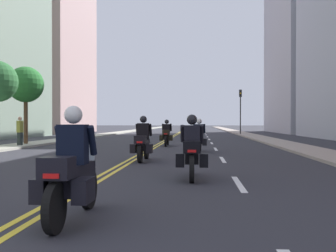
{
  "coord_description": "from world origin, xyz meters",
  "views": [
    {
      "loc": [
        2.45,
        -1.34,
        1.4
      ],
      "look_at": [
        1.07,
        17.49,
        1.23
      ],
      "focal_mm": 43.5,
      "sensor_mm": 36.0,
      "label": 1
    }
  ],
  "objects_px": {
    "motorcycle_3": "(199,138)",
    "motorcycle_4": "(167,135)",
    "motorcycle_0": "(71,174)",
    "motorcycle_2": "(143,143)",
    "street_tree_1": "(26,85)",
    "traffic_light_far": "(240,104)",
    "pedestrian_0": "(20,131)",
    "motorcycle_1": "(192,152)"
  },
  "relations": [
    {
      "from": "motorcycle_4",
      "to": "pedestrian_0",
      "type": "xyz_separation_m",
      "value": [
        -8.13,
        -1.79,
        0.24
      ]
    },
    {
      "from": "motorcycle_1",
      "to": "motorcycle_3",
      "type": "height_order",
      "value": "motorcycle_1"
    },
    {
      "from": "motorcycle_1",
      "to": "traffic_light_far",
      "type": "height_order",
      "value": "traffic_light_far"
    },
    {
      "from": "traffic_light_far",
      "to": "pedestrian_0",
      "type": "distance_m",
      "value": 27.71
    },
    {
      "from": "motorcycle_1",
      "to": "pedestrian_0",
      "type": "height_order",
      "value": "pedestrian_0"
    },
    {
      "from": "motorcycle_3",
      "to": "street_tree_1",
      "type": "xyz_separation_m",
      "value": [
        -10.36,
        4.52,
        2.99
      ]
    },
    {
      "from": "motorcycle_3",
      "to": "traffic_light_far",
      "type": "relative_size",
      "value": 0.43
    },
    {
      "from": "street_tree_1",
      "to": "motorcycle_3",
      "type": "bearing_deg",
      "value": -23.58
    },
    {
      "from": "motorcycle_3",
      "to": "pedestrian_0",
      "type": "bearing_deg",
      "value": 166.49
    },
    {
      "from": "motorcycle_4",
      "to": "pedestrian_0",
      "type": "distance_m",
      "value": 8.33
    },
    {
      "from": "motorcycle_2",
      "to": "traffic_light_far",
      "type": "height_order",
      "value": "traffic_light_far"
    },
    {
      "from": "motorcycle_0",
      "to": "traffic_light_far",
      "type": "relative_size",
      "value": 0.43
    },
    {
      "from": "motorcycle_3",
      "to": "street_tree_1",
      "type": "distance_m",
      "value": 11.69
    },
    {
      "from": "motorcycle_2",
      "to": "motorcycle_4",
      "type": "height_order",
      "value": "motorcycle_2"
    },
    {
      "from": "motorcycle_4",
      "to": "street_tree_1",
      "type": "xyz_separation_m",
      "value": [
        -8.46,
        -0.26,
        2.99
      ]
    },
    {
      "from": "pedestrian_0",
      "to": "motorcycle_3",
      "type": "bearing_deg",
      "value": -98.73
    },
    {
      "from": "motorcycle_0",
      "to": "motorcycle_1",
      "type": "bearing_deg",
      "value": 70.57
    },
    {
      "from": "traffic_light_far",
      "to": "pedestrian_0",
      "type": "relative_size",
      "value": 2.91
    },
    {
      "from": "motorcycle_1",
      "to": "motorcycle_2",
      "type": "relative_size",
      "value": 0.98
    },
    {
      "from": "motorcycle_3",
      "to": "traffic_light_far",
      "type": "bearing_deg",
      "value": 83.05
    },
    {
      "from": "motorcycle_3",
      "to": "motorcycle_4",
      "type": "relative_size",
      "value": 1.01
    },
    {
      "from": "motorcycle_4",
      "to": "motorcycle_3",
      "type": "bearing_deg",
      "value": -68.32
    },
    {
      "from": "motorcycle_1",
      "to": "motorcycle_2",
      "type": "bearing_deg",
      "value": 111.47
    },
    {
      "from": "motorcycle_0",
      "to": "motorcycle_4",
      "type": "xyz_separation_m",
      "value": [
        -0.06,
        18.35,
        -0.03
      ]
    },
    {
      "from": "motorcycle_2",
      "to": "street_tree_1",
      "type": "distance_m",
      "value": 12.75
    },
    {
      "from": "motorcycle_4",
      "to": "traffic_light_far",
      "type": "relative_size",
      "value": 0.42
    },
    {
      "from": "motorcycle_2",
      "to": "motorcycle_3",
      "type": "xyz_separation_m",
      "value": [
        2.03,
        4.66,
        -0.01
      ]
    },
    {
      "from": "motorcycle_2",
      "to": "street_tree_1",
      "type": "bearing_deg",
      "value": 133.19
    },
    {
      "from": "motorcycle_0",
      "to": "traffic_light_far",
      "type": "xyz_separation_m",
      "value": [
        6.49,
        39.92,
        2.77
      ]
    },
    {
      "from": "motorcycle_2",
      "to": "street_tree_1",
      "type": "xyz_separation_m",
      "value": [
        -8.33,
        9.18,
        2.98
      ]
    },
    {
      "from": "motorcycle_3",
      "to": "motorcycle_4",
      "type": "height_order",
      "value": "motorcycle_3"
    },
    {
      "from": "motorcycle_0",
      "to": "motorcycle_4",
      "type": "distance_m",
      "value": 18.35
    },
    {
      "from": "motorcycle_0",
      "to": "traffic_light_far",
      "type": "distance_m",
      "value": 40.54
    },
    {
      "from": "motorcycle_1",
      "to": "motorcycle_3",
      "type": "relative_size",
      "value": 1.0
    },
    {
      "from": "traffic_light_far",
      "to": "street_tree_1",
      "type": "distance_m",
      "value": 26.5
    },
    {
      "from": "motorcycle_1",
      "to": "street_tree_1",
      "type": "relative_size",
      "value": 0.45
    },
    {
      "from": "motorcycle_3",
      "to": "street_tree_1",
      "type": "height_order",
      "value": "street_tree_1"
    },
    {
      "from": "motorcycle_4",
      "to": "motorcycle_1",
      "type": "bearing_deg",
      "value": -83.04
    },
    {
      "from": "motorcycle_1",
      "to": "street_tree_1",
      "type": "distance_m",
      "value": 17.28
    },
    {
      "from": "motorcycle_3",
      "to": "motorcycle_0",
      "type": "bearing_deg",
      "value": -94.65
    },
    {
      "from": "motorcycle_1",
      "to": "traffic_light_far",
      "type": "relative_size",
      "value": 0.43
    },
    {
      "from": "pedestrian_0",
      "to": "street_tree_1",
      "type": "bearing_deg",
      "value": 19.98
    }
  ]
}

